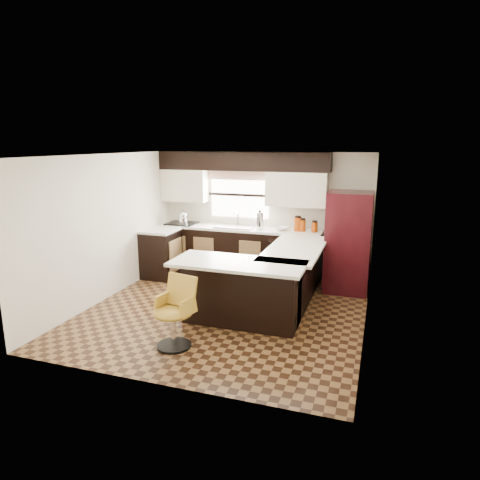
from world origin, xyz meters
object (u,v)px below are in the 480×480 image
(refrigerator, at_px, (348,242))
(bar_chair, at_px, (173,313))
(peninsula_return, at_px, (241,293))
(peninsula_long, at_px, (291,277))

(refrigerator, distance_m, bar_chair, 3.52)
(peninsula_return, bearing_deg, bar_chair, -120.45)
(peninsula_return, relative_size, bar_chair, 1.79)
(peninsula_long, height_order, bar_chair, bar_chair)
(peninsula_long, bearing_deg, bar_chair, -119.40)
(peninsula_long, relative_size, refrigerator, 1.11)
(refrigerator, bearing_deg, bar_chair, -123.26)
(peninsula_return, xyz_separation_m, refrigerator, (1.33, 1.92, 0.43))
(peninsula_long, xyz_separation_m, bar_chair, (-1.11, -1.98, 0.01))
(peninsula_long, distance_m, peninsula_return, 1.11)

